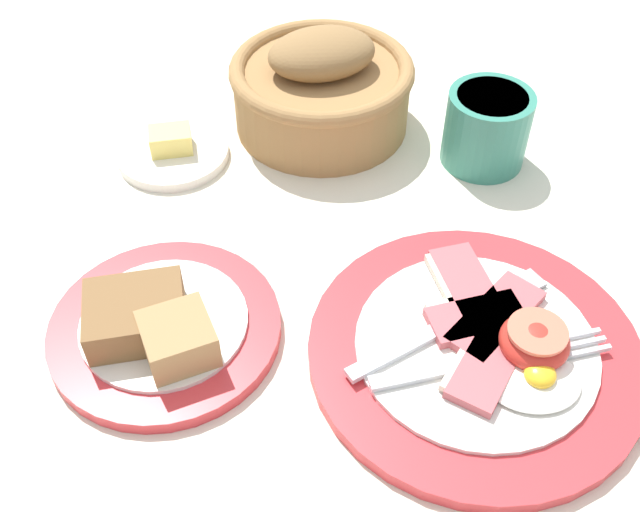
% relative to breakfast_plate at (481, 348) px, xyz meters
% --- Properties ---
extents(ground_plane, '(3.00, 3.00, 0.00)m').
position_rel_breakfast_plate_xyz_m(ground_plane, '(-0.08, -0.03, -0.01)').
color(ground_plane, beige).
extents(breakfast_plate, '(0.25, 0.25, 0.04)m').
position_rel_breakfast_plate_xyz_m(breakfast_plate, '(0.00, 0.00, 0.00)').
color(breakfast_plate, red).
rests_on(breakfast_plate, ground_plane).
extents(bread_plate, '(0.18, 0.18, 0.05)m').
position_rel_breakfast_plate_xyz_m(bread_plate, '(-0.25, 0.01, 0.00)').
color(bread_plate, red).
rests_on(bread_plate, ground_plane).
extents(sugar_cup, '(0.08, 0.08, 0.07)m').
position_rel_breakfast_plate_xyz_m(sugar_cup, '(0.03, 0.24, 0.03)').
color(sugar_cup, '#337F6B').
rests_on(sugar_cup, ground_plane).
extents(bread_basket, '(0.18, 0.18, 0.10)m').
position_rel_breakfast_plate_xyz_m(bread_basket, '(-0.13, 0.30, 0.03)').
color(bread_basket, olive).
rests_on(bread_basket, ground_plane).
extents(butter_dish, '(0.11, 0.11, 0.03)m').
position_rel_breakfast_plate_xyz_m(butter_dish, '(-0.27, 0.24, -0.00)').
color(butter_dish, silver).
rests_on(butter_dish, ground_plane).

